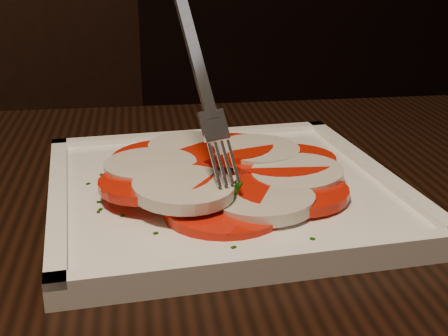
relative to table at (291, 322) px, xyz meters
The scene contains 5 objects.
table is the anchor object (origin of this frame).
chair 0.87m from the table, 101.31° to the left, with size 0.50×0.50×0.93m.
plate 0.13m from the table, 126.75° to the left, with size 0.30×0.30×0.01m, color white.
caprese_salad 0.15m from the table, 126.84° to the left, with size 0.23×0.24×0.03m.
fork 0.24m from the table, 141.66° to the left, with size 0.04×0.10×0.18m, color white, non-canonical shape.
Camera 1 is at (-0.43, -0.15, 0.97)m, focal length 50.00 mm.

